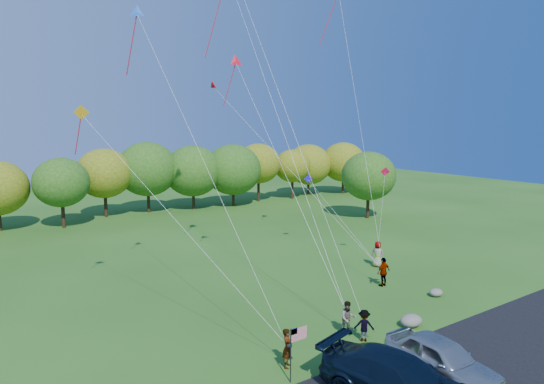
{
  "coord_description": "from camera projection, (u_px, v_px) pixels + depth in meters",
  "views": [
    {
      "loc": [
        -15.01,
        -15.79,
        10.85
      ],
      "look_at": [
        -0.01,
        6.0,
        6.92
      ],
      "focal_mm": 32.0,
      "sensor_mm": 36.0,
      "label": 1
    }
  ],
  "objects": [
    {
      "name": "boulder_far",
      "position": [
        436.0,
        292.0,
        30.12
      ],
      "size": [
        0.91,
        0.76,
        0.47
      ],
      "primitive_type": "ellipsoid",
      "color": "gray",
      "rests_on": "ground"
    },
    {
      "name": "minivan_silver",
      "position": [
        442.0,
        359.0,
        20.29
      ],
      "size": [
        2.24,
        5.23,
        1.76
      ],
      "primitive_type": "imported",
      "rotation": [
        0.0,
        0.0,
        -0.03
      ],
      "color": "#A0A7AA",
      "rests_on": "asphalt_lane"
    },
    {
      "name": "treeline",
      "position": [
        121.0,
        178.0,
        52.31
      ],
      "size": [
        75.14,
        27.93,
        8.44
      ],
      "color": "#362513",
      "rests_on": "ground"
    },
    {
      "name": "flyer_e",
      "position": [
        378.0,
        254.0,
        36.11
      ],
      "size": [
        1.02,
        1.12,
        1.93
      ],
      "primitive_type": "imported",
      "rotation": [
        0.0,
        0.0,
        2.14
      ],
      "color": "#4C4C59",
      "rests_on": "ground"
    },
    {
      "name": "boulder_near",
      "position": [
        411.0,
        321.0,
        25.68
      ],
      "size": [
        1.28,
        1.0,
        0.64
      ],
      "primitive_type": "ellipsoid",
      "color": "gray",
      "rests_on": "ground"
    },
    {
      "name": "flag_assembly",
      "position": [
        296.0,
        341.0,
        20.12
      ],
      "size": [
        0.87,
        0.57,
        2.36
      ],
      "color": "black",
      "rests_on": "ground"
    },
    {
      "name": "flyer_c",
      "position": [
        364.0,
        325.0,
        23.95
      ],
      "size": [
        1.16,
        1.14,
        1.6
      ],
      "primitive_type": "imported",
      "rotation": [
        0.0,
        0.0,
        2.38
      ],
      "color": "#4C4C59",
      "rests_on": "ground"
    },
    {
      "name": "kites_aloft",
      "position": [
        239.0,
        4.0,
        31.7
      ],
      "size": [
        21.06,
        9.38,
        20.88
      ],
      "color": "red",
      "rests_on": "ground"
    },
    {
      "name": "minivan_navy",
      "position": [
        400.0,
        381.0,
        18.5
      ],
      "size": [
        4.16,
        6.88,
        1.86
      ],
      "primitive_type": "imported",
      "rotation": [
        0.0,
        0.0,
        0.26
      ],
      "color": "black",
      "rests_on": "asphalt_lane"
    },
    {
      "name": "flyer_a",
      "position": [
        287.0,
        348.0,
        21.38
      ],
      "size": [
        0.77,
        0.75,
        1.78
      ],
      "primitive_type": "imported",
      "rotation": [
        0.0,
        0.0,
        0.71
      ],
      "color": "#4C4C59",
      "rests_on": "ground"
    },
    {
      "name": "flyer_b",
      "position": [
        348.0,
        318.0,
        24.63
      ],
      "size": [
        1.06,
        0.97,
        1.76
      ],
      "primitive_type": "imported",
      "rotation": [
        0.0,
        0.0,
        -0.45
      ],
      "color": "#4C4C59",
      "rests_on": "ground"
    },
    {
      "name": "ground",
      "position": [
        344.0,
        352.0,
        22.87
      ],
      "size": [
        140.0,
        140.0,
        0.0
      ],
      "primitive_type": "plane",
      "color": "#265518",
      "rests_on": "ground"
    },
    {
      "name": "flyer_d",
      "position": [
        384.0,
        272.0,
        31.86
      ],
      "size": [
        1.16,
        0.53,
        1.94
      ],
      "primitive_type": "imported",
      "rotation": [
        0.0,
        0.0,
        3.19
      ],
      "color": "#4C4C59",
      "rests_on": "ground"
    }
  ]
}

